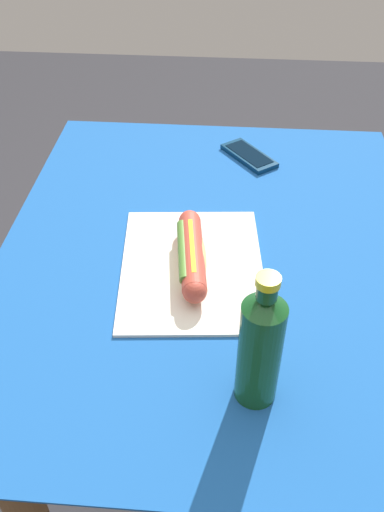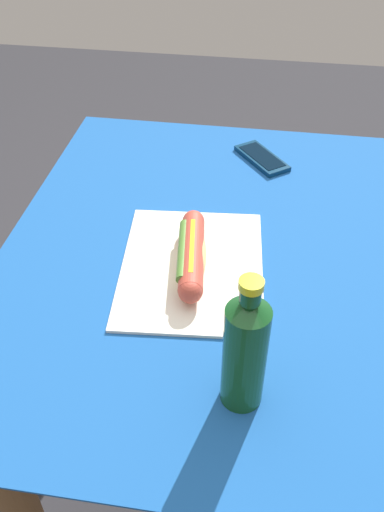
# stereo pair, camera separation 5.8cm
# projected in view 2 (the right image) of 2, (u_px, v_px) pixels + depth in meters

# --- Properties ---
(ground_plane) EXTENTS (6.00, 6.00, 0.00)m
(ground_plane) POSITION_uv_depth(u_px,v_px,m) (207.00, 460.00, 1.57)
(ground_plane) COLOR #2D2D33
(ground_plane) RESTS_ON ground
(dining_table) EXTENTS (1.01, 0.82, 0.78)m
(dining_table) POSITION_uv_depth(u_px,v_px,m) (213.00, 309.00, 1.16)
(dining_table) COLOR brown
(dining_table) RESTS_ON ground
(paper_wrapper) EXTENTS (0.36, 0.29, 0.01)m
(paper_wrapper) POSITION_uv_depth(u_px,v_px,m) (192.00, 267.00, 1.02)
(paper_wrapper) COLOR silver
(paper_wrapper) RESTS_ON dining_table
(hot_dog) EXTENTS (0.24, 0.07, 0.05)m
(hot_dog) POSITION_uv_depth(u_px,v_px,m) (191.00, 254.00, 1.00)
(hot_dog) COLOR #E5BC75
(hot_dog) RESTS_ON paper_wrapper
(cell_phone) EXTENTS (0.15, 0.14, 0.01)m
(cell_phone) POSITION_uv_depth(u_px,v_px,m) (262.00, 158.00, 1.31)
(cell_phone) COLOR #0A2D4C
(cell_phone) RESTS_ON dining_table
(soda_bottle) EXTENTS (0.06, 0.06, 0.23)m
(soda_bottle) POSITION_uv_depth(u_px,v_px,m) (245.00, 351.00, 0.74)
(soda_bottle) COLOR #14471E
(soda_bottle) RESTS_ON dining_table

